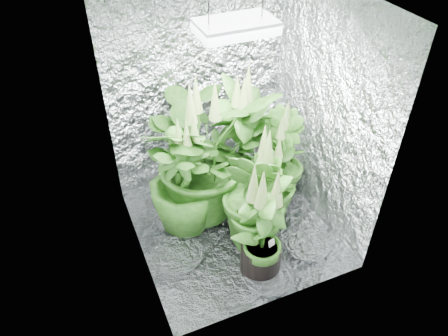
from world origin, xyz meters
TOP-DOWN VIEW (x-y plane):
  - ground at (0.00, 0.00)m, footprint 1.60×1.60m
  - walls at (0.00, 0.00)m, footprint 1.62×1.62m
  - grow_lamp at (0.00, 0.00)m, footprint 0.50×0.30m
  - plant_a at (-0.12, 0.33)m, footprint 1.32×1.32m
  - plant_b at (0.23, 0.35)m, footprint 0.86×0.86m
  - plant_c at (0.54, 0.21)m, footprint 0.55×0.55m
  - plant_d at (-0.36, 0.21)m, footprint 0.79×0.79m
  - plant_e at (0.33, 0.03)m, footprint 0.87×0.87m
  - plant_f at (0.03, -0.49)m, footprint 0.69×0.69m
  - plant_g at (0.09, -0.23)m, footprint 0.69×0.69m
  - circulation_fan at (0.60, 0.63)m, footprint 0.16×0.30m
  - plant_label at (0.09, -0.53)m, footprint 0.06×0.04m

SIDE VIEW (x-z plane):
  - ground at x=0.00m, z-range 0.00..0.00m
  - circulation_fan at x=0.60m, z-range -0.03..0.32m
  - plant_label at x=0.09m, z-range 0.25..0.35m
  - plant_e at x=0.33m, z-range -0.03..0.83m
  - plant_c at x=0.54m, z-range -0.04..0.94m
  - plant_f at x=0.03m, z-range -0.06..1.02m
  - plant_g at x=0.09m, z-range -0.04..1.09m
  - plant_d at x=-0.36m, z-range -0.04..1.11m
  - plant_b at x=0.23m, z-range -0.05..1.26m
  - plant_a at x=-0.12m, z-range -0.03..1.31m
  - walls at x=0.00m, z-range 0.00..2.00m
  - grow_lamp at x=0.00m, z-range 1.72..1.94m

